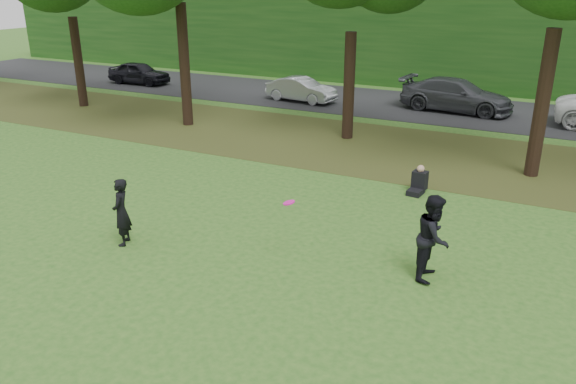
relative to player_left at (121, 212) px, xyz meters
The scene contains 9 objects.
ground 5.03m from the player_left, 29.82° to the right, with size 120.00×120.00×0.00m, color #28591C.
leaf_litter 11.41m from the player_left, 67.76° to the left, with size 60.00×7.00×0.01m, color #4C411B.
street 19.04m from the player_left, 76.92° to the left, with size 70.00×7.00×0.02m, color black.
far_hedge 24.96m from the player_left, 80.04° to the left, with size 70.00×3.00×5.00m, color #174313.
player_left is the anchor object (origin of this frame).
player_right 7.17m from the player_left, 13.84° to the left, with size 0.91×0.71×1.87m, color black.
parked_cars 18.60m from the player_left, 72.36° to the left, with size 39.62×3.45×1.53m.
frisbee 4.09m from the player_left, 14.85° to the left, with size 0.35×0.35×0.10m.
seated_person 8.59m from the player_left, 50.70° to the left, with size 0.48×0.77×0.83m.
Camera 1 is at (4.72, -6.65, 6.00)m, focal length 35.00 mm.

